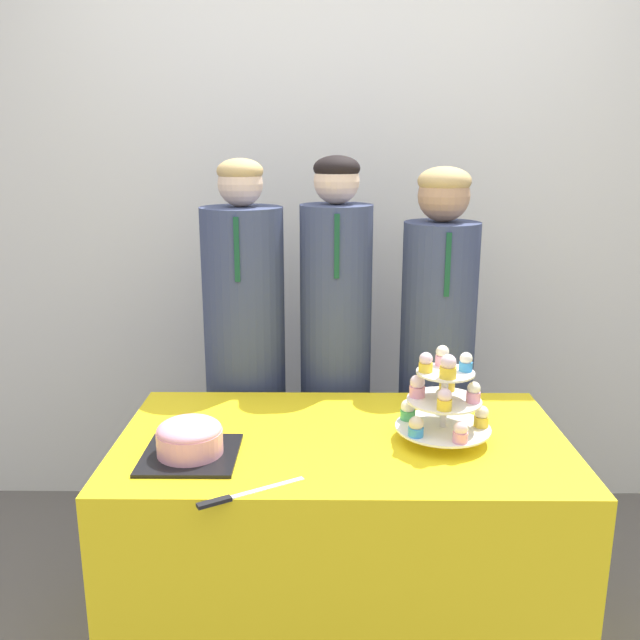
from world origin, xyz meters
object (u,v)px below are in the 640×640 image
round_cake (190,439)px  student_0 (246,383)px  cake_knife (234,497)px  cupcake_stand (443,399)px  student_2 (435,383)px  student_1 (335,379)px

round_cake → student_0: bearing=83.9°
round_cake → cake_knife: 0.28m
cupcake_stand → student_2: (0.08, 0.58, -0.16)m
round_cake → cake_knife: round_cake is taller
student_2 → cupcake_stand: bearing=-97.4°
round_cake → student_0: size_ratio=0.17×
student_0 → student_2: student_0 is taller
student_0 → round_cake: bearing=-96.1°
cake_knife → cupcake_stand: size_ratio=0.92×
round_cake → student_2: bearing=41.4°
cupcake_stand → student_2: size_ratio=0.18×
student_0 → student_1: size_ratio=0.99×
student_0 → student_2: size_ratio=1.02×
student_0 → student_1: bearing=-0.0°
cake_knife → student_0: (-0.08, 0.92, -0.04)m
cake_knife → student_2: student_2 is taller
cake_knife → round_cake: bearing=93.4°
student_0 → student_2: 0.72m
cupcake_stand → student_0: student_0 is taller
cupcake_stand → student_1: (-0.30, 0.58, -0.15)m
round_cake → student_0: student_0 is taller
cake_knife → student_2: 1.12m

